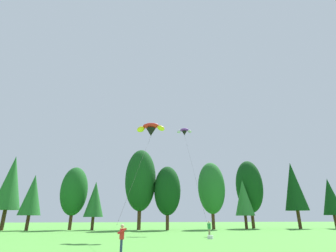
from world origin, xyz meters
The scene contains 16 objects.
treeline_tree_b centered at (-26.04, 47.00, 7.95)m, with size 4.39×4.39×12.69m.
treeline_tree_c centered at (-21.69, 45.88, 5.77)m, with size 3.63×3.63×9.22m.
treeline_tree_d centered at (-15.05, 47.02, 6.59)m, with size 4.74×4.74×10.89m.
treeline_tree_e centered at (-11.16, 46.25, 5.15)m, with size 3.41×3.41×8.22m.
treeline_tree_f centered at (-3.13, 45.97, 8.69)m, with size 5.68×5.68×14.36m.
treeline_tree_g centered at (1.78, 44.68, 6.69)m, with size 4.78×4.78×11.05m.
treeline_tree_h centered at (10.53, 46.02, 7.45)m, with size 5.12×5.12×12.30m.
treeline_tree_i centered at (17.26, 46.87, 5.78)m, with size 3.63×3.63×9.24m.
treeline_tree_j centered at (19.78, 49.18, 8.21)m, with size 5.46×5.46×13.56m.
treeline_tree_k centered at (28.11, 46.52, 8.09)m, with size 4.44×4.44×12.91m.
treeline_tree_l centered at (35.10, 45.48, 6.01)m, with size 3.71×3.71×9.61m.
kite_flyer_near centered at (-5.20, 14.74, 1.00)m, with size 0.60×0.63×1.69m.
kite_flyer_mid centered at (4.24, 27.88, 0.99)m, with size 0.29×0.59×1.69m.
parafoil_kite_high_red_yellow centered at (-2.71, 27.41, 12.39)m, with size 4.67×13.71×11.58m.
parafoil_kite_mid_purple centered at (3.40, 36.28, 15.29)m, with size 2.56×9.10×14.71m.
picnic_cooler centered at (3.54, 25.24, 0.17)m, with size 0.52×0.36×0.34m, color white.
Camera 1 is at (-4.76, -2.23, 2.09)m, focal length 27.10 mm.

